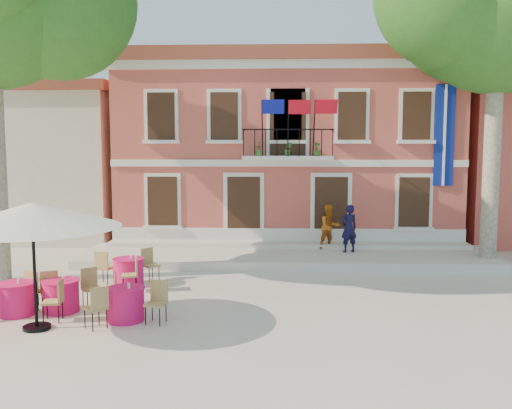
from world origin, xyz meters
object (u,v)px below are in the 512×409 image
object	(u,v)px
plane_tree_east	(499,2)
cafe_table_0	(16,297)
patio_umbrella	(32,215)
cafe_table_1	(125,302)
cafe_table_3	(129,270)
pedestrian_navy	(349,228)
pedestrian_orange	(330,227)
cafe_table_4	(61,294)

from	to	relation	value
plane_tree_east	cafe_table_0	bearing A→B (deg)	-155.96
patio_umbrella	cafe_table_1	world-z (taller)	patio_umbrella
patio_umbrella	cafe_table_3	bearing A→B (deg)	75.75
patio_umbrella	cafe_table_3	size ratio (longest dim) A/B	2.05
plane_tree_east	pedestrian_navy	size ratio (longest dim) A/B	6.94
pedestrian_orange	cafe_table_1	world-z (taller)	pedestrian_orange
cafe_table_1	cafe_table_3	xyz separation A→B (m)	(-0.79, 3.27, 0.00)
cafe_table_1	pedestrian_navy	bearing A→B (deg)	49.46
pedestrian_orange	cafe_table_4	xyz separation A→B (m)	(-7.02, -6.80, -0.66)
plane_tree_east	pedestrian_orange	world-z (taller)	plane_tree_east
patio_umbrella	cafe_table_1	size ratio (longest dim) A/B	2.05
pedestrian_navy	cafe_table_3	size ratio (longest dim) A/B	0.90
patio_umbrella	cafe_table_0	world-z (taller)	patio_umbrella
pedestrian_orange	cafe_table_0	xyz separation A→B (m)	(-7.98, -7.10, -0.67)
cafe_table_0	cafe_table_1	size ratio (longest dim) A/B	1.05
cafe_table_3	pedestrian_navy	bearing A→B (deg)	28.51
cafe_table_1	pedestrian_orange	bearing A→B (deg)	54.59
pedestrian_navy	cafe_table_1	bearing A→B (deg)	29.63
cafe_table_0	cafe_table_3	xyz separation A→B (m)	(1.90, 2.92, 0.01)
pedestrian_navy	cafe_table_4	xyz separation A→B (m)	(-7.63, -6.26, -0.69)
pedestrian_orange	cafe_table_1	xyz separation A→B (m)	(-5.29, -7.44, -0.66)
plane_tree_east	pedestrian_orange	bearing A→B (deg)	165.79
cafe_table_3	cafe_table_1	bearing A→B (deg)	-76.44
cafe_table_0	patio_umbrella	bearing A→B (deg)	-47.71
cafe_table_1	cafe_table_3	bearing A→B (deg)	103.56
cafe_table_0	cafe_table_1	distance (m)	2.71
cafe_table_0	plane_tree_east	bearing A→B (deg)	24.04
patio_umbrella	pedestrian_navy	size ratio (longest dim) A/B	2.28
plane_tree_east	cafe_table_0	distance (m)	16.36
pedestrian_navy	pedestrian_orange	xyz separation A→B (m)	(-0.61, 0.54, -0.03)
plane_tree_east	patio_umbrella	xyz separation A→B (m)	(-12.13, -6.81, -5.92)
cafe_table_1	cafe_table_3	world-z (taller)	same
patio_umbrella	pedestrian_navy	distance (m)	10.86
pedestrian_navy	patio_umbrella	bearing A→B (deg)	24.67
pedestrian_navy	pedestrian_orange	size ratio (longest dim) A/B	1.03
patio_umbrella	cafe_table_0	xyz separation A→B (m)	(-0.91, 1.00, -2.08)
cafe_table_3	cafe_table_4	distance (m)	2.79
cafe_table_0	cafe_table_3	distance (m)	3.49
cafe_table_3	plane_tree_east	bearing A→B (deg)	14.57
cafe_table_0	cafe_table_3	size ratio (longest dim) A/B	1.05
pedestrian_orange	pedestrian_navy	bearing A→B (deg)	-64.73
pedestrian_orange	cafe_table_1	distance (m)	9.15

